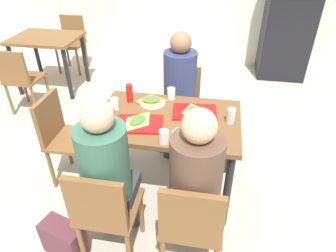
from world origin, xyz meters
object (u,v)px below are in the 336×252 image
at_px(person_in_red, 107,168).
at_px(plastic_cup_c, 115,104).
at_px(chair_left_end, 63,133).
at_px(drink_fridge, 290,14).
at_px(chair_near_right, 192,223).
at_px(main_table, 168,129).
at_px(pizza_slice_a, 138,120).
at_px(chair_far_side, 181,101).
at_px(tray_red_near, 139,124).
at_px(foil_bundle, 108,108).
at_px(plastic_cup_b, 164,137).
at_px(pizza_slice_d, 189,134).
at_px(plastic_cup_a, 171,93).
at_px(paper_plate_near_edge, 186,135).
at_px(pizza_slice_b, 195,111).
at_px(background_table, 47,46).
at_px(background_chair_near, 20,77).
at_px(handbag, 64,239).
at_px(chair_near_left, 104,210).
at_px(soda_can, 231,116).
at_px(pizza_slice_c, 151,100).
at_px(background_chair_far, 72,39).
at_px(person_far_side, 179,86).
at_px(tray_red_far, 195,112).
at_px(condiment_bottle, 130,93).
at_px(paper_plate_center, 153,103).

distance_m(person_in_red, plastic_cup_c, 0.71).
bearing_deg(chair_left_end, drink_fridge, 51.30).
bearing_deg(drink_fridge, chair_near_right, -106.00).
distance_m(main_table, pizza_slice_a, 0.28).
distance_m(chair_far_side, tray_red_near, 0.96).
relative_size(plastic_cup_c, drink_fridge, 0.05).
bearing_deg(foil_bundle, plastic_cup_b, -30.65).
distance_m(pizza_slice_d, plastic_cup_a, 0.59).
xyz_separation_m(chair_left_end, foil_bundle, (0.47, -0.02, 0.32)).
xyz_separation_m(paper_plate_near_edge, pizza_slice_a, (-0.39, 0.10, 0.02)).
bearing_deg(pizza_slice_b, background_table, 143.48).
relative_size(paper_plate_near_edge, plastic_cup_a, 2.20).
height_order(foil_bundle, background_chair_near, foil_bundle).
height_order(chair_left_end, handbag, chair_left_end).
relative_size(chair_near_left, plastic_cup_b, 8.58).
bearing_deg(handbag, chair_left_end, 112.29).
bearing_deg(soda_can, plastic_cup_b, -143.13).
bearing_deg(pizza_slice_c, chair_near_left, -95.54).
bearing_deg(main_table, chair_left_end, 180.00).
xyz_separation_m(main_table, foil_bundle, (-0.49, -0.02, 0.16)).
relative_size(paper_plate_near_edge, pizza_slice_c, 0.88).
height_order(drink_fridge, background_chair_far, drink_fridge).
bearing_deg(tray_red_near, drink_fridge, 62.92).
height_order(plastic_cup_b, plastic_cup_c, same).
bearing_deg(pizza_slice_d, main_table, 131.51).
bearing_deg(plastic_cup_b, handbag, -145.52).
xyz_separation_m(tray_red_near, drink_fridge, (1.53, 2.98, 0.17)).
relative_size(chair_left_end, plastic_cup_a, 8.58).
distance_m(pizza_slice_a, background_chair_far, 3.19).
bearing_deg(handbag, chair_far_side, 67.64).
relative_size(foil_bundle, background_chair_far, 0.12).
distance_m(main_table, plastic_cup_a, 0.36).
height_order(person_far_side, plastic_cup_a, person_far_side).
height_order(person_far_side, soda_can, person_far_side).
bearing_deg(person_far_side, background_chair_far, 137.34).
bearing_deg(chair_left_end, plastic_cup_a, 19.31).
distance_m(chair_near_left, chair_left_end, 1.02).
height_order(chair_near_left, background_chair_near, same).
relative_size(tray_red_far, paper_plate_near_edge, 1.64).
xyz_separation_m(main_table, paper_plate_near_edge, (0.17, -0.21, 0.11)).
distance_m(chair_near_right, condiment_bottle, 1.23).
distance_m(chair_near_left, plastic_cup_b, 0.63).
relative_size(paper_plate_near_edge, background_table, 0.24).
xyz_separation_m(person_far_side, background_chair_near, (-2.03, 0.40, -0.25)).
bearing_deg(condiment_bottle, foil_bundle, -116.57).
relative_size(chair_left_end, paper_plate_center, 3.90).
xyz_separation_m(chair_near_right, plastic_cup_a, (-0.32, 1.09, 0.32)).
xyz_separation_m(pizza_slice_a, plastic_cup_a, (0.19, 0.44, 0.03)).
distance_m(tray_red_near, pizza_slice_d, 0.40).
relative_size(soda_can, foil_bundle, 1.22).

